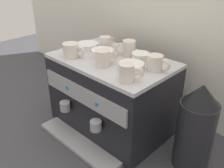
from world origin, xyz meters
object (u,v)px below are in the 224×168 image
Objects in this scene: ceramic_cup_5 at (103,58)px; ceramic_bowl_2 at (87,46)px; milk_pitcher at (66,89)px; espresso_machine at (111,94)px; ceramic_cup_4 at (72,50)px; ceramic_bowl_1 at (102,53)px; ceramic_cup_1 at (128,48)px; ceramic_bowl_0 at (131,67)px; ceramic_cup_2 at (128,73)px; ceramic_bowl_3 at (140,57)px; ceramic_cup_0 at (106,43)px; coffee_grinder at (196,128)px; ceramic_cup_3 at (156,63)px.

ceramic_cup_5 reaches higher than ceramic_bowl_2.
espresso_machine is at bearing -0.02° from milk_pitcher.
ceramic_cup_4 is 1.02× the size of ceramic_bowl_1.
ceramic_cup_1 reaches higher than espresso_machine.
ceramic_cup_4 is 1.13× the size of ceramic_cup_5.
ceramic_cup_5 is at bearing -89.36° from ceramic_cup_1.
ceramic_bowl_0 is at bearing -3.02° from milk_pitcher.
ceramic_bowl_3 is (-0.10, 0.21, -0.02)m from ceramic_cup_2.
ceramic_bowl_0 is (0.28, -0.11, -0.02)m from ceramic_cup_0.
ceramic_cup_1 is 0.63× the size of milk_pitcher.
coffee_grinder is (0.36, -0.04, -0.23)m from ceramic_bowl_3.
ceramic_bowl_3 is (0.25, 0.00, -0.02)m from ceramic_cup_0.
coffee_grinder is (0.66, 0.17, -0.24)m from ceramic_cup_4.
ceramic_cup_4 is 0.35m from ceramic_bowl_0.
ceramic_cup_2 is at bearing -146.23° from coffee_grinder.
ceramic_cup_0 is 0.71× the size of milk_pitcher.
coffee_grinder is at bearing 5.91° from ceramic_bowl_1.
ceramic_bowl_1 is 0.20m from ceramic_bowl_3.
ceramic_bowl_0 is at bearing -166.77° from coffee_grinder.
ceramic_cup_1 is at bearing 18.31° from ceramic_bowl_2.
ceramic_cup_3 is 0.12m from ceramic_bowl_0.
ceramic_cup_1 reaches higher than milk_pitcher.
ceramic_cup_4 is (-0.42, -0.17, -0.00)m from ceramic_cup_3.
espresso_machine is at bearing -105.36° from ceramic_cup_1.
ceramic_cup_5 is at bearing 10.70° from ceramic_cup_4.
ceramic_cup_1 is 0.61m from milk_pitcher.
coffee_grinder reaches higher than milk_pitcher.
ceramic_bowl_0 is (0.13, -0.13, -0.03)m from ceramic_cup_1.
ceramic_bowl_1 is at bearing -126.50° from ceramic_cup_1.
ceramic_cup_0 is 1.05× the size of ceramic_cup_2.
ceramic_cup_1 reaches higher than ceramic_cup_4.
ceramic_cup_0 is 0.11m from ceramic_bowl_1.
ceramic_bowl_1 is at bearing 174.60° from ceramic_bowl_0.
ceramic_bowl_2 is (-0.04, 0.14, -0.02)m from ceramic_cup_4.
milk_pitcher is at bearing 169.72° from ceramic_cup_5.
ceramic_cup_0 is at bearing 158.85° from ceramic_bowl_0.
ceramic_cup_2 reaches higher than milk_pitcher.
ceramic_cup_2 is 0.18m from ceramic_cup_3.
ceramic_cup_5 is at bearing 166.73° from ceramic_cup_2.
ceramic_cup_4 reaches higher than ceramic_bowl_2.
ceramic_cup_4 is 0.48m from milk_pitcher.
ceramic_cup_5 is 0.11m from ceramic_bowl_1.
ceramic_cup_1 is 0.74× the size of ceramic_bowl_2.
ceramic_cup_3 is at bearing 31.05° from ceramic_cup_5.
espresso_machine is at bearing 168.96° from ceramic_bowl_0.
ceramic_cup_5 is (0.15, -0.16, 0.00)m from ceramic_cup_0.
ceramic_cup_0 is 0.25m from ceramic_bowl_3.
espresso_machine is 0.28m from ceramic_bowl_3.
espresso_machine is 0.33m from ceramic_cup_4.
ceramic_cup_5 is 0.14m from ceramic_bowl_0.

